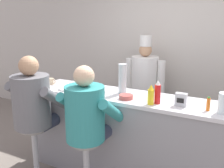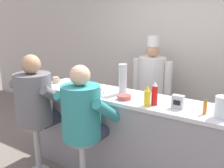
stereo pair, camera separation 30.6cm
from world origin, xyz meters
name	(u,v)px [view 1 (the left image)]	position (x,y,z in m)	size (l,w,h in m)	color
wall_back	(178,54)	(0.00, 1.84, 1.35)	(10.00, 0.06, 2.70)	beige
diner_counter	(140,140)	(0.00, 0.29, 0.53)	(2.79, 0.57, 1.05)	gray
ketchup_bottle_red	(158,93)	(0.23, 0.17, 1.17)	(0.06, 0.06, 0.25)	red
mustard_bottle_yellow	(151,95)	(0.18, 0.11, 1.15)	(0.07, 0.07, 0.21)	yellow
hot_sauce_bottle_orange	(208,104)	(0.73, 0.19, 1.12)	(0.04, 0.04, 0.14)	orange
breakfast_plate	(68,88)	(-0.94, 0.17, 1.06)	(0.23, 0.23, 0.05)	white
cereal_bowl	(126,97)	(-0.13, 0.16, 1.07)	(0.16, 0.16, 0.05)	#B24C47
coffee_mug_white	(99,92)	(-0.45, 0.12, 1.10)	(0.13, 0.08, 0.09)	white
coffee_mug_tan	(51,81)	(-1.29, 0.27, 1.09)	(0.12, 0.08, 0.08)	beige
cup_stack_steel	(122,79)	(-0.26, 0.34, 1.23)	(0.10, 0.10, 0.35)	#B7BABF
napkin_dispenser_chrome	(181,100)	(0.47, 0.20, 1.12)	(0.12, 0.07, 0.14)	silver
diner_seated_grey	(34,104)	(-1.14, -0.22, 0.94)	(0.66, 0.65, 1.51)	#B2B5BA
diner_seated_teal	(87,116)	(-0.40, -0.22, 0.92)	(0.62, 0.61, 1.47)	#B2B5BA
cook_in_whites_near	(144,84)	(-0.39, 1.42, 0.91)	(0.65, 0.41, 1.66)	#232328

